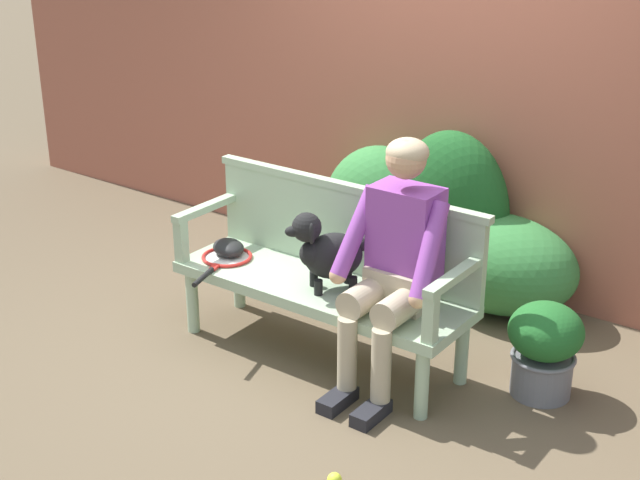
# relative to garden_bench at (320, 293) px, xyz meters

# --- Properties ---
(ground_plane) EXTENTS (40.00, 40.00, 0.00)m
(ground_plane) POSITION_rel_garden_bench_xyz_m (0.00, 0.00, -0.38)
(ground_plane) COLOR brown
(brick_garden_fence) EXTENTS (8.00, 0.30, 2.08)m
(brick_garden_fence) POSITION_rel_garden_bench_xyz_m (0.00, 1.49, 0.66)
(brick_garden_fence) COLOR #9E5642
(brick_garden_fence) RESTS_ON ground
(hedge_bush_mid_right) EXTENTS (1.00, 0.71, 0.59)m
(hedge_bush_mid_right) POSITION_rel_garden_bench_xyz_m (0.51, 1.11, -0.09)
(hedge_bush_mid_right) COLOR #337538
(hedge_bush_mid_right) RESTS_ON ground
(hedge_bush_far_left) EXTENTS (0.77, 0.47, 1.05)m
(hedge_bush_far_left) POSITION_rel_garden_bench_xyz_m (0.15, 1.15, 0.14)
(hedge_bush_far_left) COLOR #194C1E
(hedge_bush_far_left) RESTS_ON ground
(hedge_bush_mid_left) EXTENTS (0.77, 0.62, 0.86)m
(hedge_bush_mid_left) POSITION_rel_garden_bench_xyz_m (-0.36, 1.15, 0.05)
(hedge_bush_mid_left) COLOR #337538
(hedge_bush_mid_left) RESTS_ON ground
(garden_bench) EXTENTS (1.68, 0.53, 0.44)m
(garden_bench) POSITION_rel_garden_bench_xyz_m (0.00, 0.00, 0.00)
(garden_bench) COLOR #9EB793
(garden_bench) RESTS_ON ground
(bench_backrest) EXTENTS (1.72, 0.06, 0.50)m
(bench_backrest) POSITION_rel_garden_bench_xyz_m (0.00, 0.23, 0.31)
(bench_backrest) COLOR #9EB793
(bench_backrest) RESTS_ON garden_bench
(bench_armrest_left_end) EXTENTS (0.06, 0.53, 0.28)m
(bench_armrest_left_end) POSITION_rel_garden_bench_xyz_m (-0.80, -0.09, 0.26)
(bench_armrest_left_end) COLOR #9EB793
(bench_armrest_left_end) RESTS_ON garden_bench
(bench_armrest_right_end) EXTENTS (0.06, 0.53, 0.28)m
(bench_armrest_right_end) POSITION_rel_garden_bench_xyz_m (0.80, -0.09, 0.26)
(bench_armrest_right_end) COLOR #9EB793
(bench_armrest_right_end) RESTS_ON garden_bench
(person_seated) EXTENTS (0.56, 0.66, 1.31)m
(person_seated) POSITION_rel_garden_bench_xyz_m (0.48, -0.02, 0.33)
(person_seated) COLOR black
(person_seated) RESTS_ON ground
(dog_on_bench) EXTENTS (0.37, 0.40, 0.44)m
(dog_on_bench) POSITION_rel_garden_bench_xyz_m (0.07, -0.04, 0.27)
(dog_on_bench) COLOR black
(dog_on_bench) RESTS_ON garden_bench
(tennis_racket) EXTENTS (0.36, 0.58, 0.03)m
(tennis_racket) POSITION_rel_garden_bench_xyz_m (-0.62, -0.07, 0.07)
(tennis_racket) COLOR red
(tennis_racket) RESTS_ON garden_bench
(baseball_glove) EXTENTS (0.27, 0.25, 0.09)m
(baseball_glove) POSITION_rel_garden_bench_xyz_m (-0.65, 0.00, 0.10)
(baseball_glove) COLOR black
(baseball_glove) RESTS_ON garden_bench
(tennis_ball) EXTENTS (0.07, 0.07, 0.07)m
(tennis_ball) POSITION_rel_garden_bench_xyz_m (0.73, -0.89, -0.35)
(tennis_ball) COLOR #CCDB33
(tennis_ball) RESTS_ON ground
(potted_plant) EXTENTS (0.38, 0.38, 0.50)m
(potted_plant) POSITION_rel_garden_bench_xyz_m (1.14, 0.35, -0.11)
(potted_plant) COLOR slate
(potted_plant) RESTS_ON ground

